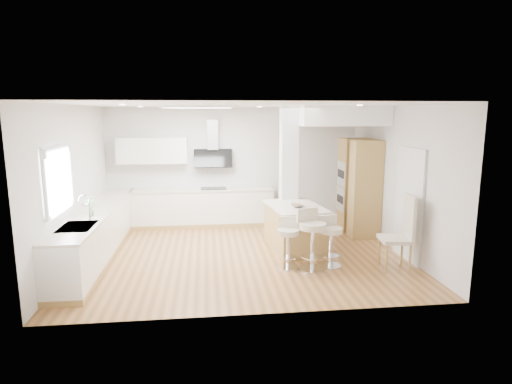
{
  "coord_description": "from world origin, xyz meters",
  "views": [
    {
      "loc": [
        -0.66,
        -7.79,
        2.65
      ],
      "look_at": [
        0.3,
        0.4,
        1.13
      ],
      "focal_mm": 30.0,
      "sensor_mm": 36.0,
      "label": 1
    }
  ],
  "objects": [
    {
      "name": "soffit",
      "position": [
        2.1,
        1.4,
        2.6
      ],
      "size": [
        1.78,
        2.2,
        0.4
      ],
      "color": "white",
      "rests_on": "ground"
    },
    {
      "name": "dining_chair",
      "position": [
        2.64,
        -1.09,
        0.69
      ],
      "size": [
        0.55,
        0.55,
        1.3
      ],
      "rotation": [
        0.0,
        0.0,
        -0.11
      ],
      "color": "beige",
      "rests_on": "ground"
    },
    {
      "name": "bar_stool_b",
      "position": [
        1.1,
        -0.94,
        0.59
      ],
      "size": [
        0.6,
        0.6,
        1.05
      ],
      "rotation": [
        0.0,
        0.0,
        0.34
      ],
      "color": "silver",
      "rests_on": "ground"
    },
    {
      "name": "bar_stool_a",
      "position": [
        0.72,
        -0.81,
        0.49
      ],
      "size": [
        0.48,
        0.48,
        0.88
      ],
      "rotation": [
        0.0,
        0.0,
        -0.26
      ],
      "color": "silver",
      "rests_on": "ground"
    },
    {
      "name": "ground",
      "position": [
        0.0,
        0.0,
        0.0
      ],
      "size": [
        6.0,
        6.0,
        0.0
      ],
      "primitive_type": "plane",
      "color": "#9D6A3A",
      "rests_on": "ground"
    },
    {
      "name": "doorway_right",
      "position": [
        2.97,
        -0.6,
        1.0
      ],
      "size": [
        0.05,
        1.0,
        2.1
      ],
      "color": "#413A33",
      "rests_on": "ground"
    },
    {
      "name": "wall_left",
      "position": [
        -3.0,
        0.0,
        1.4
      ],
      "size": [
        0.04,
        5.0,
        2.8
      ],
      "primitive_type": "cube",
      "color": "silver",
      "rests_on": "ground"
    },
    {
      "name": "skylight",
      "position": [
        -0.79,
        0.6,
        2.77
      ],
      "size": [
        4.1,
        2.1,
        0.06
      ],
      "color": "silver",
      "rests_on": "ground"
    },
    {
      "name": "peninsula",
      "position": [
        1.04,
        0.19,
        0.45
      ],
      "size": [
        1.13,
        1.55,
        0.95
      ],
      "rotation": [
        0.0,
        0.0,
        0.12
      ],
      "color": "#B08C4B",
      "rests_on": "ground"
    },
    {
      "name": "bar_stool_c",
      "position": [
        1.46,
        -0.82,
        0.5
      ],
      "size": [
        0.47,
        0.47,
        0.89
      ],
      "rotation": [
        0.0,
        0.0,
        0.19
      ],
      "color": "silver",
      "rests_on": "ground"
    },
    {
      "name": "pillar",
      "position": [
        1.05,
        0.95,
        1.4
      ],
      "size": [
        0.35,
        0.35,
        2.8
      ],
      "color": "silver",
      "rests_on": "ground"
    },
    {
      "name": "ceiling",
      "position": [
        0.0,
        0.0,
        0.0
      ],
      "size": [
        6.0,
        5.0,
        0.02
      ],
      "primitive_type": "cube",
      "color": "white",
      "rests_on": "ground"
    },
    {
      "name": "counter_back",
      "position": [
        -0.91,
        2.22,
        0.7
      ],
      "size": [
        3.62,
        0.63,
        2.5
      ],
      "color": "#B08C4B",
      "rests_on": "ground"
    },
    {
      "name": "counter_left",
      "position": [
        -2.7,
        0.23,
        0.46
      ],
      "size": [
        0.63,
        4.5,
        1.35
      ],
      "color": "#B08C4B",
      "rests_on": "ground"
    },
    {
      "name": "oven_column",
      "position": [
        2.68,
        1.23,
        1.05
      ],
      "size": [
        0.63,
        1.21,
        2.1
      ],
      "color": "#B08C4B",
      "rests_on": "ground"
    },
    {
      "name": "wall_back",
      "position": [
        0.0,
        2.5,
        1.4
      ],
      "size": [
        6.0,
        0.04,
        2.8
      ],
      "primitive_type": "cube",
      "color": "silver",
      "rests_on": "ground"
    },
    {
      "name": "wall_right",
      "position": [
        3.0,
        0.0,
        1.4
      ],
      "size": [
        0.04,
        5.0,
        2.8
      ],
      "primitive_type": "cube",
      "color": "silver",
      "rests_on": "ground"
    },
    {
      "name": "window_left",
      "position": [
        -2.96,
        -0.9,
        1.69
      ],
      "size": [
        0.06,
        1.28,
        1.07
      ],
      "color": "silver",
      "rests_on": "ground"
    }
  ]
}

